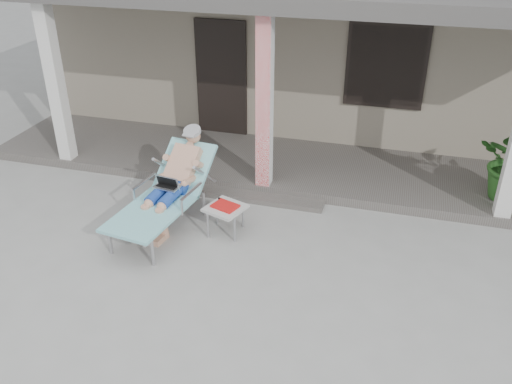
% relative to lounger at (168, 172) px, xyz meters
% --- Properties ---
extents(ground, '(60.00, 60.00, 0.00)m').
position_rel_lounger_xyz_m(ground, '(1.03, -0.90, -0.81)').
color(ground, '#9E9E99').
rests_on(ground, ground).
extents(house, '(10.40, 5.40, 3.30)m').
position_rel_lounger_xyz_m(house, '(1.03, 5.60, 0.86)').
color(house, gray).
rests_on(house, ground).
extents(porch_deck, '(10.00, 2.00, 0.15)m').
position_rel_lounger_xyz_m(porch_deck, '(1.03, 2.10, -0.73)').
color(porch_deck, '#605B56').
rests_on(porch_deck, ground).
extents(porch_overhang, '(10.00, 2.30, 2.85)m').
position_rel_lounger_xyz_m(porch_overhang, '(1.03, 2.05, 1.98)').
color(porch_overhang, silver).
rests_on(porch_overhang, porch_deck).
extents(porch_step, '(2.00, 0.30, 0.07)m').
position_rel_lounger_xyz_m(porch_step, '(1.03, 0.95, -0.77)').
color(porch_step, '#605B56').
rests_on(porch_step, ground).
extents(lounger, '(1.02, 2.07, 1.31)m').
position_rel_lounger_xyz_m(lounger, '(0.00, 0.00, 0.00)').
color(lounger, '#B7B7BC').
rests_on(lounger, ground).
extents(side_table, '(0.61, 0.61, 0.43)m').
position_rel_lounger_xyz_m(side_table, '(0.83, -0.03, -0.44)').
color(side_table, beige).
rests_on(side_table, ground).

